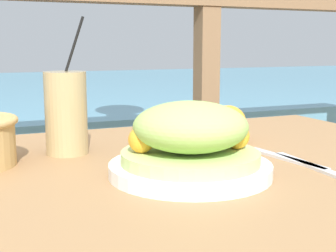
% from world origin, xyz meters
% --- Properties ---
extents(patio_table, '(1.07, 0.76, 0.71)m').
position_xyz_m(patio_table, '(0.00, 0.00, 0.61)').
color(patio_table, '#997047').
rests_on(patio_table, ground_plane).
extents(railing_fence, '(2.80, 0.08, 1.12)m').
position_xyz_m(railing_fence, '(0.00, 0.78, 0.80)').
color(railing_fence, brown).
rests_on(railing_fence, ground_plane).
extents(sea_backdrop, '(12.00, 4.00, 0.57)m').
position_xyz_m(sea_backdrop, '(0.00, 3.28, 0.29)').
color(sea_backdrop, '#568EA8').
rests_on(sea_backdrop, ground_plane).
extents(salad_plate, '(0.25, 0.25, 0.11)m').
position_xyz_m(salad_plate, '(-0.02, -0.06, 0.76)').
color(salad_plate, white).
rests_on(salad_plate, patio_table).
extents(drink_glass, '(0.08, 0.08, 0.25)m').
position_xyz_m(drink_glass, '(-0.16, 0.15, 0.78)').
color(drink_glass, tan).
rests_on(drink_glass, patio_table).
extents(fork, '(0.02, 0.18, 0.00)m').
position_xyz_m(fork, '(0.19, -0.10, 0.71)').
color(fork, silver).
rests_on(fork, patio_table).
extents(knife, '(0.04, 0.18, 0.00)m').
position_xyz_m(knife, '(0.18, -0.04, 0.71)').
color(knife, silver).
rests_on(knife, patio_table).
extents(orange_near_basket, '(0.07, 0.07, 0.07)m').
position_xyz_m(orange_near_basket, '(0.17, 0.13, 0.75)').
color(orange_near_basket, '#F9A328').
rests_on(orange_near_basket, patio_table).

